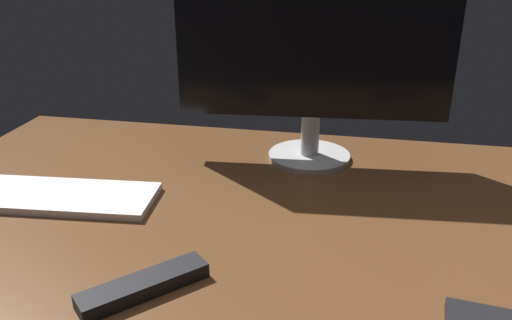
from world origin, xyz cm
name	(u,v)px	position (x,y,z in cm)	size (l,w,h in cm)	color
desk	(242,208)	(0.00, 0.00, 1.00)	(140.00, 84.00, 2.00)	brown
monitor	(314,47)	(10.55, 25.29, 28.24)	(60.30, 19.11, 47.08)	#BBBBBB
keyboard	(45,196)	(-38.87, -5.73, 2.76)	(43.75, 13.98, 1.51)	white
tv_remote	(144,285)	(-8.14, -29.88, 3.16)	(19.52, 4.54, 2.32)	black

